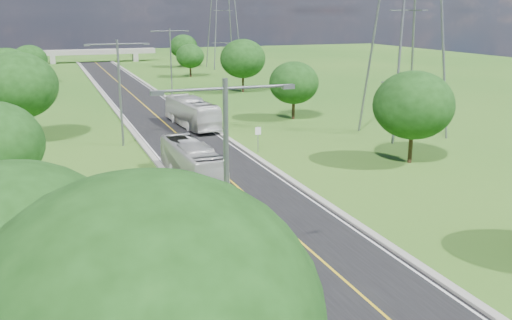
{
  "coord_description": "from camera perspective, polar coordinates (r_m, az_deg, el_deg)",
  "views": [
    {
      "loc": [
        -12.69,
        -9.38,
        12.56
      ],
      "look_at": [
        0.05,
        24.73,
        3.0
      ],
      "focal_mm": 40.0,
      "sensor_mm": 36.0,
      "label": 1
    }
  ],
  "objects": [
    {
      "name": "road",
      "position": [
        77.47,
        -10.83,
        5.14
      ],
      "size": [
        8.0,
        150.0,
        0.06
      ],
      "primitive_type": "cube",
      "color": "black",
      "rests_on": "ground"
    },
    {
      "name": "power_tower_far",
      "position": [
        130.27,
        -3.32,
        15.32
      ],
      "size": [
        9.0,
        6.4,
        28.0
      ],
      "color": "slate",
      "rests_on": "ground"
    },
    {
      "name": "tree_lc",
      "position": [
        59.84,
        -22.72,
        6.88
      ],
      "size": [
        7.56,
        7.56,
        8.79
      ],
      "color": "black",
      "rests_on": "ground"
    },
    {
      "name": "curb_right",
      "position": [
        78.26,
        -7.75,
        5.42
      ],
      "size": [
        0.5,
        150.0,
        0.22
      ],
      "primitive_type": "cube",
      "color": "gray",
      "rests_on": "ground"
    },
    {
      "name": "tree_rf",
      "position": [
        133.21,
        -7.27,
        11.19
      ],
      "size": [
        6.3,
        6.3,
        7.33
      ],
      "color": "black",
      "rests_on": "ground"
    },
    {
      "name": "streetlight_far_right",
      "position": [
        89.61,
        -8.53,
        10.32
      ],
      "size": [
        5.9,
        0.25,
        10.0
      ],
      "color": "slate",
      "rests_on": "ground"
    },
    {
      "name": "streetlight_mid_left",
      "position": [
        55.19,
        -13.49,
        7.42
      ],
      "size": [
        5.9,
        0.25,
        10.0
      ],
      "color": "slate",
      "rests_on": "ground"
    },
    {
      "name": "tree_rb",
      "position": [
        49.32,
        15.47,
        5.31
      ],
      "size": [
        6.72,
        6.72,
        7.82
      ],
      "color": "black",
      "rests_on": "ground"
    },
    {
      "name": "bus_inbound",
      "position": [
        43.38,
        -6.43,
        -0.16
      ],
      "size": [
        2.77,
        10.4,
        2.88
      ],
      "primitive_type": "imported",
      "rotation": [
        0.0,
        0.0,
        0.03
      ],
      "color": "beige",
      "rests_on": "road"
    },
    {
      "name": "streetlight_near_left",
      "position": [
        23.36,
        -2.98,
        -1.76
      ],
      "size": [
        5.9,
        0.25,
        10.0
      ],
      "color": "slate",
      "rests_on": "ground"
    },
    {
      "name": "tree_re",
      "position": [
        113.04,
        -6.61,
        10.28
      ],
      "size": [
        5.46,
        5.46,
        6.35
      ],
      "color": "black",
      "rests_on": "ground"
    },
    {
      "name": "speed_limit_sign",
      "position": [
        51.81,
        0.2,
        2.5
      ],
      "size": [
        0.55,
        0.09,
        2.4
      ],
      "color": "slate",
      "rests_on": "ground"
    },
    {
      "name": "tree_la",
      "position": [
        18.9,
        -23.06,
        -9.25
      ],
      "size": [
        7.14,
        7.14,
        8.3
      ],
      "color": "black",
      "rests_on": "ground"
    },
    {
      "name": "curb_left",
      "position": [
        76.87,
        -13.96,
        4.96
      ],
      "size": [
        0.5,
        150.0,
        0.22
      ],
      "primitive_type": "cube",
      "color": "gray",
      "rests_on": "ground"
    },
    {
      "name": "overpass",
      "position": [
        150.27,
        -15.85,
        10.29
      ],
      "size": [
        30.0,
        3.0,
        3.2
      ],
      "color": "gray",
      "rests_on": "ground"
    },
    {
      "name": "ground",
      "position": [
        71.65,
        -9.99,
        4.39
      ],
      "size": [
        260.0,
        260.0,
        0.0
      ],
      "primitive_type": "plane",
      "color": "#245819",
      "rests_on": "ground"
    },
    {
      "name": "tree_le",
      "position": [
        107.71,
        -21.68,
        9.31
      ],
      "size": [
        5.88,
        5.88,
        6.84
      ],
      "color": "black",
      "rests_on": "ground"
    },
    {
      "name": "bus_outbound",
      "position": [
        63.57,
        -6.43,
        4.73
      ],
      "size": [
        3.69,
        11.61,
        3.18
      ],
      "primitive_type": "imported",
      "rotation": [
        0.0,
        0.0,
        3.23
      ],
      "color": "silver",
      "rests_on": "road"
    },
    {
      "name": "tree_rd",
      "position": [
        90.69,
        -1.33,
        10.09
      ],
      "size": [
        7.14,
        7.14,
        8.3
      ],
      "color": "black",
      "rests_on": "ground"
    },
    {
      "name": "tree_ld",
      "position": [
        83.84,
        -23.6,
        8.3
      ],
      "size": [
        6.72,
        6.72,
        7.82
      ],
      "color": "black",
      "rests_on": "ground"
    },
    {
      "name": "tree_rc",
      "position": [
        67.84,
        3.8,
        7.71
      ],
      "size": [
        5.88,
        5.88,
        6.84
      ],
      "color": "black",
      "rests_on": "ground"
    }
  ]
}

